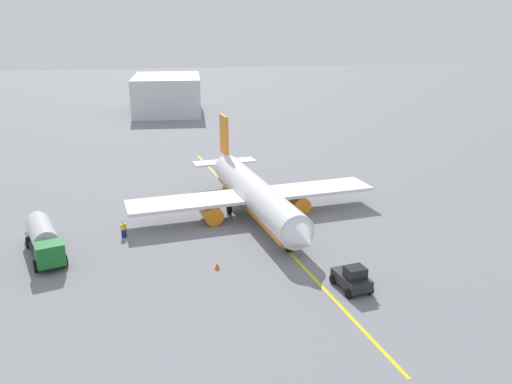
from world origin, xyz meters
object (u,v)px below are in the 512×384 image
object	(u,v)px
safety_cone_nose	(217,266)
fuel_tanker	(44,239)
pushback_tug	(352,278)
airplane	(255,194)
refueling_worker	(124,230)

from	to	relation	value
safety_cone_nose	fuel_tanker	bearing A→B (deg)	-110.79
pushback_tug	safety_cone_nose	distance (m)	12.13
fuel_tanker	airplane	bearing A→B (deg)	107.63
airplane	safety_cone_nose	bearing A→B (deg)	-24.51
pushback_tug	airplane	bearing A→B (deg)	-165.80
refueling_worker	safety_cone_nose	size ratio (longest dim) A/B	2.92
safety_cone_nose	refueling_worker	bearing A→B (deg)	-136.80
safety_cone_nose	airplane	bearing A→B (deg)	155.49
fuel_tanker	refueling_worker	world-z (taller)	fuel_tanker
fuel_tanker	refueling_worker	size ratio (longest dim) A/B	5.84
fuel_tanker	pushback_tug	world-z (taller)	fuel_tanker
fuel_tanker	safety_cone_nose	bearing A→B (deg)	69.21
refueling_worker	safety_cone_nose	distance (m)	12.59
refueling_worker	safety_cone_nose	bearing A→B (deg)	43.20
airplane	fuel_tanker	size ratio (longest dim) A/B	3.16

